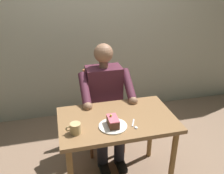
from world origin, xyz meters
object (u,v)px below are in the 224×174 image
object	(u,v)px
seated_person	(106,101)
coffee_cup	(75,128)
chair	(103,105)
cake_slice	(113,122)
dessert_spoon	(135,125)
dining_table	(117,128)

from	to	relation	value
seated_person	coffee_cup	xyz separation A→B (m)	(0.37, 0.58, 0.12)
chair	cake_slice	bearing A→B (deg)	84.87
cake_slice	chair	bearing A→B (deg)	-95.13
cake_slice	dessert_spoon	world-z (taller)	cake_slice
dining_table	seated_person	xyz separation A→B (m)	(0.00, -0.45, 0.03)
chair	seated_person	bearing A→B (deg)	90.00
chair	cake_slice	world-z (taller)	chair
dining_table	chair	distance (m)	0.63
cake_slice	dessert_spoon	bearing A→B (deg)	169.81
seated_person	dessert_spoon	world-z (taller)	seated_person
dining_table	dessert_spoon	size ratio (longest dim) A/B	7.10
dessert_spoon	seated_person	bearing A→B (deg)	-79.62
cake_slice	coffee_cup	size ratio (longest dim) A/B	1.19
dining_table	coffee_cup	bearing A→B (deg)	19.60
coffee_cup	dessert_spoon	size ratio (longest dim) A/B	0.85
dining_table	coffee_cup	distance (m)	0.42
cake_slice	dining_table	bearing A→B (deg)	-119.75
chair	cake_slice	size ratio (longest dim) A/B	6.38
dining_table	cake_slice	size ratio (longest dim) A/B	7.06
chair	seated_person	size ratio (longest dim) A/B	0.73
cake_slice	coffee_cup	world-z (taller)	cake_slice
dining_table	cake_slice	xyz separation A→B (m)	(0.07, 0.12, 0.15)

